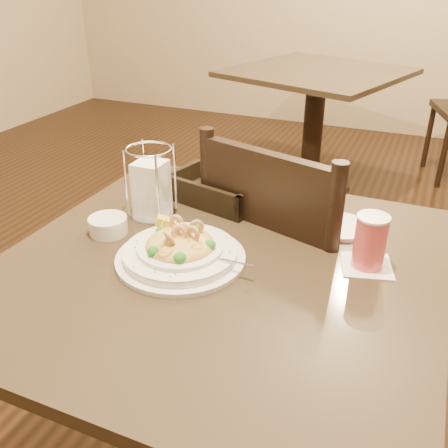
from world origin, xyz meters
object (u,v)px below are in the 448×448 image
at_px(background_table, 315,109).
at_px(drink_glass, 370,242).
at_px(dining_chair_near, 288,280).
at_px(main_table, 221,345).
at_px(side_plate, 341,226).
at_px(napkin_caddy, 151,187).
at_px(bread_basket, 223,189).
at_px(pasta_bowl, 180,250).
at_px(butter_ramekin, 108,225).

height_order(background_table, drink_glass, drink_glass).
bearing_deg(dining_chair_near, background_table, -61.58).
bearing_deg(main_table, side_plate, 50.84).
relative_size(background_table, dining_chair_near, 1.21).
height_order(napkin_caddy, side_plate, napkin_caddy).
relative_size(drink_glass, bread_basket, 0.44).
distance_m(dining_chair_near, side_plate, 0.28).
xyz_separation_m(main_table, drink_glass, (0.29, 0.10, 0.29)).
bearing_deg(bread_basket, background_table, 95.87).
bearing_deg(napkin_caddy, bread_basket, 54.82).
relative_size(pasta_bowl, drink_glass, 2.43).
distance_m(dining_chair_near, butter_ramekin, 0.53).
distance_m(napkin_caddy, side_plate, 0.46).
bearing_deg(pasta_bowl, main_table, 19.10).
bearing_deg(pasta_bowl, side_plate, 44.45).
relative_size(pasta_bowl, side_plate, 2.23).
bearing_deg(side_plate, napkin_caddy, -165.34).
bearing_deg(butter_ramekin, pasta_bowl, -11.08).
bearing_deg(main_table, butter_ramekin, 177.29).
relative_size(dining_chair_near, side_plate, 6.81).
xyz_separation_m(bread_basket, napkin_caddy, (-0.12, -0.17, 0.05)).
relative_size(main_table, bread_basket, 3.19).
relative_size(main_table, dining_chair_near, 0.97).
xyz_separation_m(background_table, butter_ramekin, (0.02, -2.12, 0.25)).
bearing_deg(background_table, napkin_caddy, -87.95).
bearing_deg(main_table, background_table, 98.32).
distance_m(main_table, bread_basket, 0.41).
bearing_deg(drink_glass, bread_basket, 154.49).
bearing_deg(main_table, bread_basket, 112.35).
xyz_separation_m(dining_chair_near, butter_ramekin, (-0.36, -0.31, 0.25)).
xyz_separation_m(dining_chair_near, bread_basket, (-0.19, -0.02, 0.25)).
relative_size(background_table, bread_basket, 4.00).
bearing_deg(background_table, dining_chair_near, -78.18).
xyz_separation_m(background_table, side_plate, (0.52, -1.88, 0.23)).
height_order(pasta_bowl, drink_glass, drink_glass).
height_order(background_table, side_plate, side_plate).
height_order(pasta_bowl, side_plate, pasta_bowl).
relative_size(background_table, pasta_bowl, 3.70).
bearing_deg(butter_ramekin, bread_basket, 59.90).
bearing_deg(dining_chair_near, napkin_caddy, 47.61).
bearing_deg(butter_ramekin, drink_glass, 8.99).
height_order(dining_chair_near, butter_ramekin, dining_chair_near).
distance_m(pasta_bowl, bread_basket, 0.33).
xyz_separation_m(pasta_bowl, bread_basket, (-0.04, 0.33, -0.00)).
distance_m(bread_basket, napkin_caddy, 0.21).
bearing_deg(pasta_bowl, dining_chair_near, 67.00).
bearing_deg(side_plate, main_table, -129.16).
bearing_deg(bread_basket, side_plate, -8.68).
height_order(pasta_bowl, bread_basket, pasta_bowl).
bearing_deg(background_table, main_table, -81.68).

